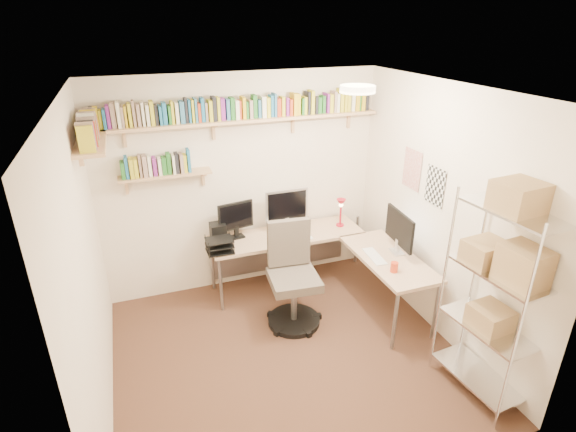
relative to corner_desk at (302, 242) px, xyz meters
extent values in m
plane|color=#44291D|center=(-0.53, -0.95, -0.69)|extent=(3.20, 3.20, 0.00)
cube|color=beige|center=(-0.53, 0.55, 0.56)|extent=(3.20, 0.04, 2.50)
cube|color=beige|center=(-2.13, -0.95, 0.56)|extent=(0.04, 3.00, 2.50)
cube|color=beige|center=(1.07, -0.95, 0.56)|extent=(0.04, 3.00, 2.50)
cube|color=beige|center=(-0.53, -2.45, 0.56)|extent=(3.20, 0.04, 2.50)
cube|color=white|center=(-0.53, -0.95, 1.81)|extent=(3.20, 3.00, 0.04)
cube|color=silver|center=(1.06, -0.40, 0.86)|extent=(0.01, 0.30, 0.42)
cube|color=silver|center=(1.06, -0.80, 0.81)|extent=(0.01, 0.28, 0.38)
cylinder|color=#FFEAC6|center=(0.17, -0.75, 1.77)|extent=(0.30, 0.30, 0.06)
cube|color=tan|center=(-0.53, 0.42, 1.33)|extent=(3.05, 0.25, 0.03)
cube|color=tan|center=(-2.00, 0.00, 1.33)|extent=(0.25, 1.00, 0.03)
cube|color=tan|center=(-1.38, 0.45, 0.81)|extent=(0.95, 0.20, 0.02)
cube|color=tan|center=(-1.73, 0.49, 1.26)|extent=(0.03, 0.20, 0.20)
cube|color=tan|center=(-0.83, 0.49, 1.26)|extent=(0.03, 0.20, 0.20)
cube|color=tan|center=(0.07, 0.49, 1.26)|extent=(0.03, 0.20, 0.20)
cube|color=tan|center=(0.77, 0.49, 1.26)|extent=(0.03, 0.20, 0.20)
cube|color=black|center=(-1.99, 0.42, 1.45)|extent=(0.03, 0.13, 0.21)
cube|color=gold|center=(-1.95, 0.42, 1.45)|extent=(0.04, 0.11, 0.21)
cube|color=gold|center=(-1.91, 0.42, 1.44)|extent=(0.03, 0.12, 0.18)
cube|color=#1C6191|center=(-1.88, 0.42, 1.44)|extent=(0.03, 0.15, 0.18)
cube|color=#792281|center=(-1.84, 0.42, 1.46)|extent=(0.03, 0.12, 0.22)
cube|color=gray|center=(-1.80, 0.42, 1.47)|extent=(0.04, 0.11, 0.24)
cube|color=beige|center=(-1.75, 0.42, 1.47)|extent=(0.03, 0.14, 0.25)
cube|color=gray|center=(-1.71, 0.42, 1.45)|extent=(0.02, 0.14, 0.19)
cube|color=gold|center=(-1.68, 0.42, 1.45)|extent=(0.02, 0.15, 0.20)
cube|color=gold|center=(-1.65, 0.42, 1.46)|extent=(0.03, 0.12, 0.23)
cube|color=gray|center=(-1.61, 0.42, 1.47)|extent=(0.03, 0.11, 0.25)
cube|color=gray|center=(-1.57, 0.42, 1.46)|extent=(0.03, 0.14, 0.21)
cube|color=beige|center=(-1.52, 0.42, 1.46)|extent=(0.02, 0.12, 0.23)
cube|color=beige|center=(-1.48, 0.42, 1.45)|extent=(0.03, 0.12, 0.20)
cube|color=gold|center=(-1.44, 0.42, 1.47)|extent=(0.04, 0.13, 0.24)
cube|color=black|center=(-1.40, 0.42, 1.45)|extent=(0.03, 0.11, 0.20)
cube|color=#1C6191|center=(-1.36, 0.42, 1.44)|extent=(0.03, 0.15, 0.18)
cube|color=#1C6191|center=(-1.32, 0.42, 1.46)|extent=(0.04, 0.12, 0.21)
cube|color=#226724|center=(-1.27, 0.42, 1.44)|extent=(0.03, 0.12, 0.18)
cube|color=gold|center=(-1.24, 0.42, 1.46)|extent=(0.03, 0.13, 0.22)
cube|color=beige|center=(-1.20, 0.42, 1.45)|extent=(0.03, 0.12, 0.20)
cube|color=#2D6589|center=(-1.15, 0.42, 1.46)|extent=(0.04, 0.13, 0.22)
cube|color=black|center=(-1.11, 0.42, 1.47)|extent=(0.02, 0.12, 0.24)
cube|color=#1C6191|center=(-1.08, 0.42, 1.46)|extent=(0.02, 0.11, 0.23)
cube|color=gold|center=(-1.05, 0.42, 1.46)|extent=(0.02, 0.13, 0.22)
cube|color=#2D6589|center=(-1.01, 0.42, 1.47)|extent=(0.02, 0.14, 0.24)
cube|color=#AF3317|center=(-0.98, 0.42, 1.44)|extent=(0.03, 0.13, 0.19)
cube|color=#1C6191|center=(-0.95, 0.42, 1.47)|extent=(0.03, 0.12, 0.24)
cube|color=gray|center=(-0.91, 0.42, 1.44)|extent=(0.03, 0.11, 0.19)
cube|color=gold|center=(-0.87, 0.42, 1.45)|extent=(0.03, 0.15, 0.21)
cube|color=black|center=(-0.83, 0.42, 1.47)|extent=(0.04, 0.14, 0.24)
cube|color=gold|center=(-0.78, 0.42, 1.47)|extent=(0.03, 0.12, 0.24)
cube|color=#792281|center=(-0.74, 0.42, 1.46)|extent=(0.04, 0.11, 0.22)
cube|color=#2D6589|center=(-0.69, 0.42, 1.45)|extent=(0.03, 0.12, 0.21)
cube|color=#226724|center=(-0.64, 0.42, 1.46)|extent=(0.04, 0.13, 0.22)
cube|color=beige|center=(-0.59, 0.42, 1.45)|extent=(0.04, 0.14, 0.19)
cube|color=#AF3317|center=(-0.56, 0.42, 1.44)|extent=(0.02, 0.12, 0.19)
cube|color=gold|center=(-0.52, 0.42, 1.46)|extent=(0.03, 0.15, 0.22)
cube|color=#226724|center=(-0.49, 0.42, 1.44)|extent=(0.02, 0.14, 0.18)
cube|color=gray|center=(-0.45, 0.42, 1.44)|extent=(0.04, 0.14, 0.19)
cube|color=#226724|center=(-0.40, 0.42, 1.47)|extent=(0.04, 0.12, 0.24)
cube|color=#2D6589|center=(-0.35, 0.42, 1.44)|extent=(0.03, 0.11, 0.18)
cube|color=beige|center=(-0.31, 0.42, 1.46)|extent=(0.04, 0.15, 0.22)
cube|color=gold|center=(-0.26, 0.42, 1.45)|extent=(0.04, 0.14, 0.20)
cube|color=#1C6191|center=(-0.21, 0.42, 1.46)|extent=(0.03, 0.11, 0.22)
cube|color=#2D6589|center=(-0.18, 0.42, 1.47)|extent=(0.02, 0.13, 0.24)
cube|color=#AF3317|center=(-0.14, 0.42, 1.44)|extent=(0.04, 0.14, 0.19)
cube|color=gold|center=(-0.09, 0.42, 1.45)|extent=(0.04, 0.11, 0.20)
cube|color=#792281|center=(-0.04, 0.42, 1.44)|extent=(0.03, 0.12, 0.19)
cube|color=#AF3317|center=(0.00, 0.42, 1.43)|extent=(0.03, 0.14, 0.17)
cube|color=gold|center=(0.05, 0.42, 1.46)|extent=(0.04, 0.15, 0.23)
cube|color=gold|center=(0.09, 0.42, 1.46)|extent=(0.04, 0.11, 0.22)
cube|color=#226724|center=(0.13, 0.42, 1.44)|extent=(0.03, 0.14, 0.17)
cube|color=gold|center=(0.17, 0.42, 1.44)|extent=(0.03, 0.12, 0.19)
cube|color=black|center=(0.20, 0.42, 1.47)|extent=(0.03, 0.14, 0.24)
cube|color=gold|center=(0.25, 0.42, 1.47)|extent=(0.04, 0.14, 0.25)
cube|color=black|center=(0.29, 0.42, 1.44)|extent=(0.03, 0.15, 0.19)
cube|color=#226724|center=(0.34, 0.42, 1.43)|extent=(0.04, 0.11, 0.17)
cube|color=#226724|center=(0.39, 0.42, 1.44)|extent=(0.04, 0.11, 0.19)
cube|color=#792281|center=(0.43, 0.42, 1.45)|extent=(0.03, 0.15, 0.21)
cube|color=gold|center=(0.47, 0.42, 1.45)|extent=(0.04, 0.13, 0.20)
cube|color=gray|center=(0.52, 0.42, 1.46)|extent=(0.03, 0.13, 0.23)
cube|color=beige|center=(0.55, 0.42, 1.45)|extent=(0.03, 0.13, 0.20)
cube|color=gold|center=(0.60, 0.42, 1.47)|extent=(0.04, 0.13, 0.25)
cube|color=gold|center=(0.65, 0.42, 1.45)|extent=(0.03, 0.14, 0.21)
cube|color=gold|center=(0.69, 0.42, 1.47)|extent=(0.04, 0.12, 0.24)
cube|color=beige|center=(0.74, 0.42, 1.45)|extent=(0.04, 0.13, 0.21)
cube|color=gold|center=(0.79, 0.42, 1.46)|extent=(0.04, 0.14, 0.22)
cube|color=#226724|center=(0.83, 0.42, 1.46)|extent=(0.02, 0.12, 0.21)
cube|color=gold|center=(0.87, 0.42, 1.45)|extent=(0.04, 0.15, 0.19)
cube|color=black|center=(0.91, 0.42, 1.44)|extent=(0.04, 0.13, 0.19)
cube|color=gold|center=(-2.00, -0.44, 1.45)|extent=(0.12, 0.04, 0.21)
cube|color=gray|center=(-2.00, -0.39, 1.46)|extent=(0.13, 0.04, 0.23)
cube|color=#792281|center=(-2.00, -0.34, 1.46)|extent=(0.13, 0.03, 0.22)
cube|color=#AF3317|center=(-2.00, -0.31, 1.45)|extent=(0.12, 0.03, 0.21)
cube|color=#AF3317|center=(-2.00, -0.27, 1.45)|extent=(0.14, 0.02, 0.21)
cube|color=black|center=(-2.00, -0.23, 1.45)|extent=(0.12, 0.03, 0.21)
cube|color=#226724|center=(-2.00, -0.18, 1.44)|extent=(0.14, 0.03, 0.18)
cube|color=gray|center=(-2.00, -0.15, 1.46)|extent=(0.14, 0.03, 0.23)
cube|color=beige|center=(-2.00, -0.11, 1.47)|extent=(0.13, 0.04, 0.25)
cube|color=#1C6191|center=(-2.00, -0.07, 1.45)|extent=(0.11, 0.02, 0.21)
cube|color=#AF3317|center=(-2.00, -0.04, 1.43)|extent=(0.14, 0.03, 0.17)
cube|color=gray|center=(-2.00, 0.01, 1.47)|extent=(0.15, 0.03, 0.24)
cube|color=#2D6589|center=(-2.00, 0.04, 1.46)|extent=(0.13, 0.03, 0.23)
cube|color=#1C6191|center=(-2.00, 0.08, 1.45)|extent=(0.15, 0.03, 0.21)
cube|color=gold|center=(-2.00, 0.12, 1.47)|extent=(0.12, 0.03, 0.23)
cube|color=#AF3317|center=(-2.00, 0.16, 1.44)|extent=(0.15, 0.03, 0.18)
cube|color=gold|center=(-2.00, 0.20, 1.44)|extent=(0.13, 0.03, 0.17)
cube|color=black|center=(-2.00, 0.24, 1.45)|extent=(0.12, 0.03, 0.20)
cube|color=gold|center=(-2.00, 0.28, 1.45)|extent=(0.14, 0.02, 0.21)
cube|color=black|center=(-2.00, 0.32, 1.43)|extent=(0.13, 0.03, 0.17)
cube|color=gray|center=(-2.00, 0.36, 1.45)|extent=(0.12, 0.03, 0.21)
cube|color=gray|center=(-2.00, 0.41, 1.45)|extent=(0.11, 0.04, 0.21)
cube|color=#226724|center=(-1.79, 0.45, 0.91)|extent=(0.04, 0.13, 0.17)
cube|color=#1C6191|center=(-1.75, 0.45, 0.94)|extent=(0.03, 0.13, 0.22)
cube|color=gold|center=(-1.70, 0.45, 0.93)|extent=(0.04, 0.15, 0.20)
cube|color=gold|center=(-1.66, 0.45, 0.92)|extent=(0.04, 0.12, 0.19)
cube|color=gray|center=(-1.61, 0.45, 0.94)|extent=(0.02, 0.12, 0.23)
cube|color=gray|center=(-1.57, 0.45, 0.93)|extent=(0.04, 0.15, 0.22)
cube|color=beige|center=(-1.52, 0.45, 0.93)|extent=(0.03, 0.13, 0.21)
cube|color=#792281|center=(-1.48, 0.45, 0.92)|extent=(0.04, 0.12, 0.19)
cube|color=beige|center=(-1.43, 0.45, 0.91)|extent=(0.03, 0.12, 0.18)
cube|color=#226724|center=(-1.38, 0.45, 0.92)|extent=(0.04, 0.12, 0.18)
cube|color=#226724|center=(-1.33, 0.45, 0.94)|extent=(0.04, 0.11, 0.22)
cube|color=beige|center=(-1.28, 0.45, 0.93)|extent=(0.03, 0.14, 0.20)
cube|color=black|center=(-1.25, 0.45, 0.93)|extent=(0.04, 0.12, 0.21)
cube|color=gray|center=(-1.20, 0.45, 0.93)|extent=(0.03, 0.15, 0.20)
cube|color=gold|center=(-1.17, 0.45, 0.92)|extent=(0.03, 0.11, 0.19)
cube|color=#1C6191|center=(-1.13, 0.45, 0.95)|extent=(0.03, 0.12, 0.24)
cube|color=#D0AB87|center=(-0.11, 0.23, -0.01)|extent=(1.79, 0.56, 0.04)
cube|color=#D0AB87|center=(0.72, -0.65, -0.01)|extent=(0.56, 1.22, 0.04)
cylinder|color=gray|center=(-0.96, -0.01, -0.36)|extent=(0.04, 0.04, 0.66)
cylinder|color=gray|center=(-0.96, 0.46, -0.36)|extent=(0.04, 0.04, 0.66)
cylinder|color=gray|center=(0.96, 0.46, -0.36)|extent=(0.04, 0.04, 0.66)
cylinder|color=gray|center=(0.49, -1.21, -0.36)|extent=(0.04, 0.04, 0.66)
cylinder|color=gray|center=(0.96, -1.21, -0.36)|extent=(0.04, 0.04, 0.66)
cube|color=gray|center=(-0.11, 0.47, -0.31)|extent=(1.69, 0.02, 0.52)
cube|color=silver|center=(-0.06, 0.34, 0.32)|extent=(0.52, 0.03, 0.39)
cube|color=black|center=(-0.06, 0.32, 0.32)|extent=(0.47, 0.00, 0.34)
cube|color=black|center=(-0.68, 0.34, 0.28)|extent=(0.41, 0.03, 0.32)
cube|color=black|center=(0.85, -0.60, 0.30)|extent=(0.03, 0.55, 0.36)
cube|color=silver|center=(0.83, -0.60, 0.30)|extent=(0.00, 0.49, 0.31)
cube|color=white|center=(-0.06, 0.06, 0.02)|extent=(0.39, 0.12, 0.01)
cube|color=white|center=(0.58, -0.60, 0.02)|extent=(0.12, 0.38, 0.01)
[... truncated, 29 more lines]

